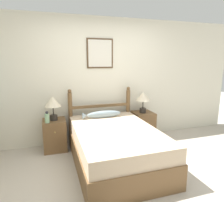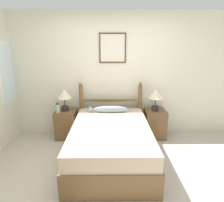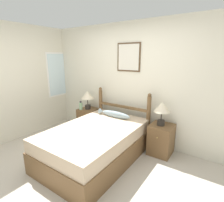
{
  "view_description": "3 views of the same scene",
  "coord_description": "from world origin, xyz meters",
  "px_view_note": "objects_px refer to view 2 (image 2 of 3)",
  "views": [
    {
      "loc": [
        -1.06,
        -2.32,
        1.69
      ],
      "look_at": [
        0.03,
        1.07,
        0.97
      ],
      "focal_mm": 32.0,
      "sensor_mm": 36.0,
      "label": 1
    },
    {
      "loc": [
        -0.08,
        -2.45,
        1.89
      ],
      "look_at": [
        -0.05,
        0.98,
        0.92
      ],
      "focal_mm": 32.0,
      "sensor_mm": 36.0,
      "label": 2
    },
    {
      "loc": [
        1.81,
        -1.62,
        1.86
      ],
      "look_at": [
        -0.0,
        1.02,
        1.03
      ],
      "focal_mm": 28.0,
      "sensor_mm": 36.0,
      "label": 3
    }
  ],
  "objects_px": {
    "bottle": "(58,108)",
    "table_lamp_right": "(156,95)",
    "nightstand_left": "(66,124)",
    "table_lamp_left": "(64,95)",
    "bed": "(111,143)",
    "fish_pillow": "(109,109)",
    "nightstand_right": "(155,124)"
  },
  "relations": [
    {
      "from": "table_lamp_left",
      "to": "fish_pillow",
      "type": "bearing_deg",
      "value": -11.42
    },
    {
      "from": "bed",
      "to": "table_lamp_left",
      "type": "distance_m",
      "value": 1.4
    },
    {
      "from": "nightstand_left",
      "to": "table_lamp_left",
      "type": "distance_m",
      "value": 0.62
    },
    {
      "from": "bed",
      "to": "table_lamp_right",
      "type": "relative_size",
      "value": 4.4
    },
    {
      "from": "table_lamp_right",
      "to": "nightstand_right",
      "type": "bearing_deg",
      "value": 35.95
    },
    {
      "from": "bed",
      "to": "table_lamp_left",
      "type": "relative_size",
      "value": 4.4
    },
    {
      "from": "bed",
      "to": "table_lamp_right",
      "type": "bearing_deg",
      "value": 42.78
    },
    {
      "from": "bed",
      "to": "nightstand_left",
      "type": "relative_size",
      "value": 3.36
    },
    {
      "from": "nightstand_left",
      "to": "bottle",
      "type": "xyz_separation_m",
      "value": [
        -0.12,
        -0.14,
        0.39
      ]
    },
    {
      "from": "table_lamp_right",
      "to": "fish_pillow",
      "type": "distance_m",
      "value": 0.99
    },
    {
      "from": "bed",
      "to": "table_lamp_left",
      "type": "bearing_deg",
      "value": 137.73
    },
    {
      "from": "bed",
      "to": "fish_pillow",
      "type": "relative_size",
      "value": 2.62
    },
    {
      "from": "bed",
      "to": "nightstand_left",
      "type": "bearing_deg",
      "value": 137.36
    },
    {
      "from": "bed",
      "to": "nightstand_right",
      "type": "distance_m",
      "value": 1.26
    },
    {
      "from": "nightstand_right",
      "to": "fish_pillow",
      "type": "height_order",
      "value": "fish_pillow"
    },
    {
      "from": "bed",
      "to": "nightstand_right",
      "type": "xyz_separation_m",
      "value": [
        0.93,
        0.86,
        -0.01
      ]
    },
    {
      "from": "nightstand_left",
      "to": "table_lamp_right",
      "type": "xyz_separation_m",
      "value": [
        1.84,
        -0.02,
        0.62
      ]
    },
    {
      "from": "nightstand_right",
      "to": "table_lamp_left",
      "type": "distance_m",
      "value": 1.96
    },
    {
      "from": "table_lamp_right",
      "to": "bottle",
      "type": "xyz_separation_m",
      "value": [
        -1.95,
        -0.12,
        -0.23
      ]
    },
    {
      "from": "nightstand_left",
      "to": "nightstand_right",
      "type": "distance_m",
      "value": 1.86
    },
    {
      "from": "bed",
      "to": "table_lamp_left",
      "type": "height_order",
      "value": "table_lamp_left"
    },
    {
      "from": "table_lamp_right",
      "to": "bottle",
      "type": "height_order",
      "value": "table_lamp_right"
    },
    {
      "from": "table_lamp_left",
      "to": "fish_pillow",
      "type": "xyz_separation_m",
      "value": [
        0.89,
        -0.18,
        -0.24
      ]
    },
    {
      "from": "nightstand_right",
      "to": "table_lamp_left",
      "type": "bearing_deg",
      "value": -179.74
    },
    {
      "from": "bed",
      "to": "table_lamp_right",
      "type": "xyz_separation_m",
      "value": [
        0.91,
        0.84,
        0.61
      ]
    },
    {
      "from": "nightstand_left",
      "to": "table_lamp_left",
      "type": "bearing_deg",
      "value": -106.36
    },
    {
      "from": "nightstand_right",
      "to": "table_lamp_right",
      "type": "height_order",
      "value": "table_lamp_right"
    },
    {
      "from": "bottle",
      "to": "table_lamp_right",
      "type": "bearing_deg",
      "value": 3.51
    },
    {
      "from": "nightstand_left",
      "to": "fish_pillow",
      "type": "height_order",
      "value": "fish_pillow"
    },
    {
      "from": "fish_pillow",
      "to": "bed",
      "type": "bearing_deg",
      "value": -86.39
    },
    {
      "from": "bed",
      "to": "nightstand_right",
      "type": "relative_size",
      "value": 3.36
    },
    {
      "from": "table_lamp_left",
      "to": "table_lamp_right",
      "type": "xyz_separation_m",
      "value": [
        1.84,
        -0.01,
        0.0
      ]
    }
  ]
}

